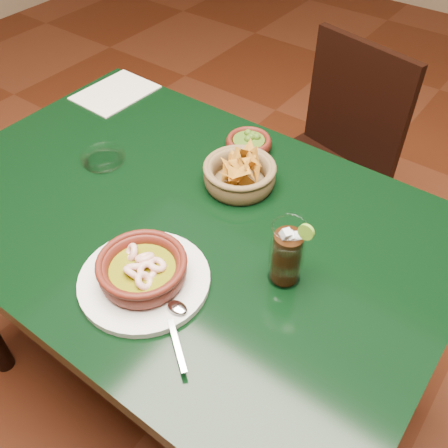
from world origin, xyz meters
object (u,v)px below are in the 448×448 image
Objects in this scene: shrimp_plate at (143,272)px; cola_drink at (287,253)px; dining_chair at (326,162)px; chip_basket at (240,174)px; dining_table at (182,242)px.

cola_drink reaches higher than shrimp_plate.
dining_chair is 4.24× the size of chip_basket.
chip_basket is at bearing 142.74° from cola_drink.
dining_table is 5.90× the size of chip_basket.
shrimp_plate is at bearing -87.42° from dining_chair.
chip_basket is at bearing -88.24° from dining_chair.
cola_drink is (0.24, -0.18, 0.04)m from chip_basket.
shrimp_plate is at bearing -68.50° from dining_table.
shrimp_plate is at bearing -140.48° from cola_drink.
dining_table is at bearing 111.50° from shrimp_plate.
shrimp_plate is (0.08, -0.20, 0.13)m from dining_table.
chip_basket is (0.02, -0.54, 0.31)m from dining_chair.
dining_chair reaches higher than dining_table.
chip_basket reaches higher than shrimp_plate.
dining_table is at bearing -108.58° from chip_basket.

